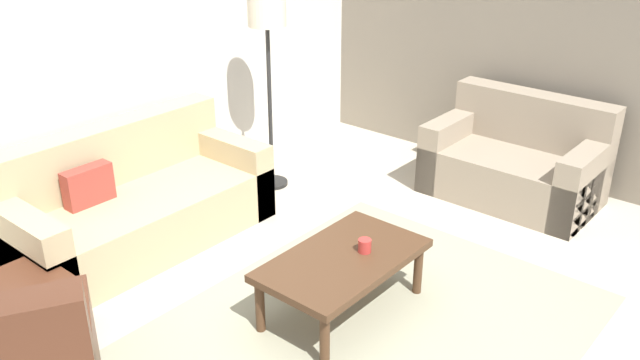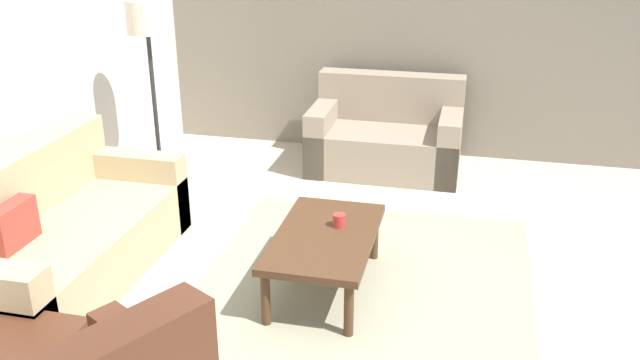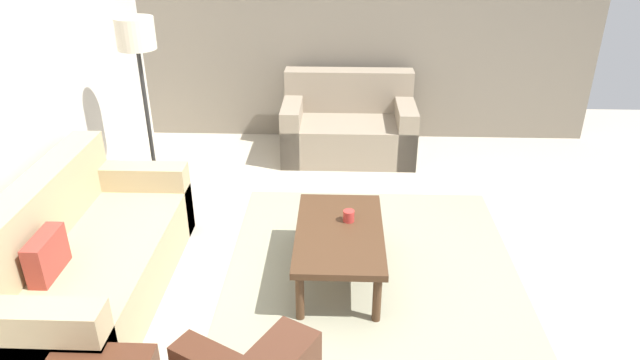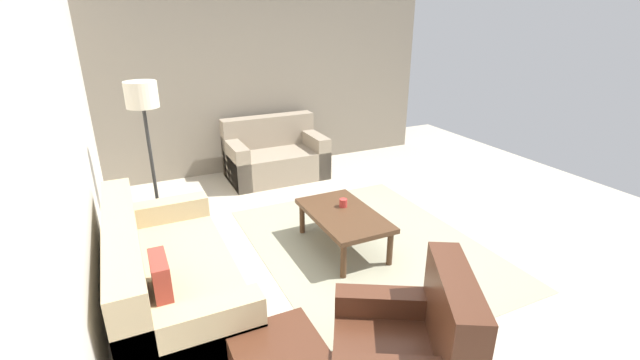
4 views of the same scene
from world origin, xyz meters
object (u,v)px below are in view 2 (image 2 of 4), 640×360
at_px(couch_main, 52,240).
at_px(lamp_standing, 148,39).
at_px(couch_loveseat, 387,138).
at_px(cup, 339,220).
at_px(coffee_table, 325,241).

xyz_separation_m(couch_main, lamp_standing, (1.41, -0.12, 1.11)).
distance_m(couch_main, lamp_standing, 1.80).
relative_size(couch_loveseat, cup, 16.18).
height_order(cup, lamp_standing, lamp_standing).
relative_size(couch_loveseat, coffee_table, 1.29).
height_order(couch_main, cup, couch_main).
distance_m(couch_main, couch_loveseat, 3.27).
height_order(couch_main, lamp_standing, lamp_standing).
distance_m(couch_loveseat, cup, 2.23).
bearing_deg(couch_main, lamp_standing, -5.04).
relative_size(couch_main, lamp_standing, 1.16).
xyz_separation_m(couch_loveseat, cup, (-2.23, 0.01, 0.16)).
height_order(couch_loveseat, lamp_standing, lamp_standing).
xyz_separation_m(couch_main, cup, (0.43, -1.90, 0.16)).
bearing_deg(cup, coffee_table, 153.17).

